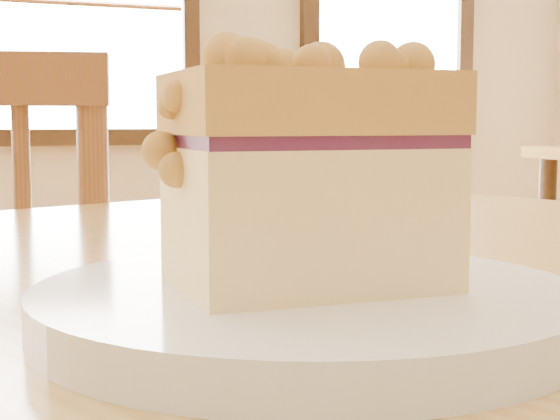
% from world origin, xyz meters
% --- Properties ---
extents(entry_door, '(1.08, 0.06, 2.29)m').
position_xyz_m(entry_door, '(2.30, 3.98, 1.20)').
color(entry_door, white).
rests_on(entry_door, ground).
extents(plate, '(0.24, 0.24, 0.02)m').
position_xyz_m(plate, '(-0.03, 0.11, 0.76)').
color(plate, white).
rests_on(plate, cafe_table_main).
extents(cake_slice, '(0.13, 0.09, 0.11)m').
position_xyz_m(cake_slice, '(-0.03, 0.11, 0.82)').
color(cake_slice, '#FFEA90').
rests_on(cake_slice, plate).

